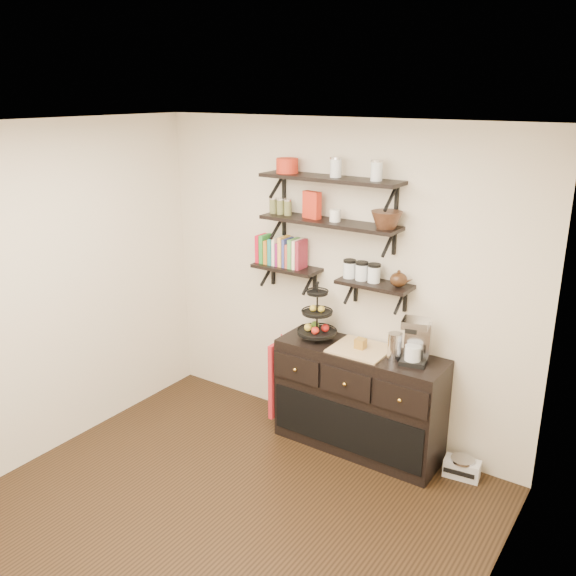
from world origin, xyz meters
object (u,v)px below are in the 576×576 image
at_px(sideboard, 359,399).
at_px(coffee_maker, 416,342).
at_px(radio, 462,468).
at_px(fruit_stand, 317,320).

distance_m(sideboard, coffee_maker, 0.77).
distance_m(coffee_maker, radio, 1.08).
xyz_separation_m(sideboard, coffee_maker, (0.45, 0.02, 0.62)).
xyz_separation_m(sideboard, fruit_stand, (-0.41, 0.00, 0.61)).
relative_size(sideboard, fruit_stand, 2.89).
bearing_deg(fruit_stand, radio, 3.56).
relative_size(fruit_stand, coffee_maker, 1.35).
bearing_deg(coffee_maker, fruit_stand, 168.31).
height_order(sideboard, fruit_stand, fruit_stand).
bearing_deg(sideboard, coffee_maker, 3.10).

